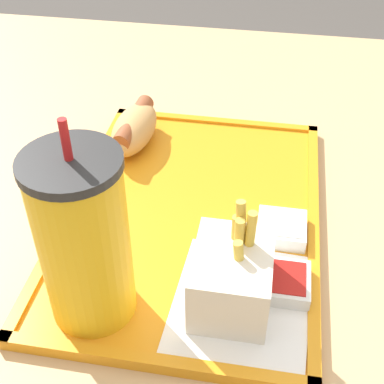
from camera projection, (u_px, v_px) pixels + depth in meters
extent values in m
cube|color=tan|center=(179.00, 363.00, 0.87)|extent=(1.05, 1.14, 0.70)
cube|color=orange|center=(192.00, 215.00, 0.62)|extent=(0.41, 0.29, 0.01)
cube|color=orange|center=(313.00, 225.00, 0.59)|extent=(0.41, 0.01, 0.00)
cube|color=orange|center=(77.00, 198.00, 0.63)|extent=(0.41, 0.01, 0.00)
cube|color=orange|center=(153.00, 360.00, 0.46)|extent=(0.01, 0.29, 0.00)
cube|color=orange|center=(215.00, 121.00, 0.76)|extent=(0.01, 0.29, 0.00)
cube|color=white|center=(241.00, 304.00, 0.51)|extent=(0.16, 0.14, 0.00)
cylinder|color=gold|center=(84.00, 244.00, 0.46)|extent=(0.08, 0.08, 0.16)
cylinder|color=#262626|center=(70.00, 163.00, 0.40)|extent=(0.08, 0.08, 0.01)
cylinder|color=red|center=(65.00, 140.00, 0.39)|extent=(0.01, 0.01, 0.03)
ellipsoid|color=tan|center=(134.00, 129.00, 0.71)|extent=(0.12, 0.06, 0.05)
cylinder|color=brown|center=(134.00, 122.00, 0.70)|extent=(0.11, 0.03, 0.02)
cube|color=silver|center=(232.00, 279.00, 0.49)|extent=(0.09, 0.07, 0.07)
cylinder|color=gold|center=(236.00, 240.00, 0.49)|extent=(0.01, 0.01, 0.06)
cylinder|color=gold|center=(238.00, 244.00, 0.48)|extent=(0.01, 0.01, 0.06)
cylinder|color=gold|center=(249.00, 244.00, 0.48)|extent=(0.01, 0.01, 0.08)
cylinder|color=gold|center=(241.00, 236.00, 0.48)|extent=(0.02, 0.02, 0.08)
cylinder|color=gold|center=(240.00, 267.00, 0.48)|extent=(0.01, 0.02, 0.06)
cube|color=silver|center=(281.00, 229.00, 0.58)|extent=(0.05, 0.05, 0.02)
cube|color=white|center=(282.00, 223.00, 0.57)|extent=(0.04, 0.04, 0.00)
cube|color=silver|center=(283.00, 283.00, 0.52)|extent=(0.05, 0.05, 0.02)
cube|color=#B21914|center=(283.00, 277.00, 0.52)|extent=(0.04, 0.04, 0.00)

